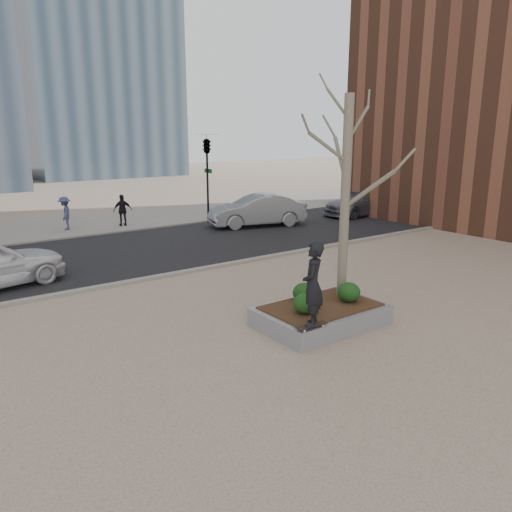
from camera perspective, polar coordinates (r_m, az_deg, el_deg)
ground at (r=11.86m, az=3.78°, el=-8.83°), size 120.00×120.00×0.00m
street at (r=20.20m, az=-14.67°, el=0.41°), size 60.00×8.00×0.02m
far_sidewalk at (r=26.72m, az=-20.25°, el=3.25°), size 60.00×6.00×0.02m
planter at (r=12.40m, az=7.38°, el=-6.76°), size 3.00×2.00×0.45m
planter_mulch at (r=12.32m, az=7.41°, el=-5.70°), size 2.70×1.70×0.04m
sycamore_tree at (r=12.55m, az=10.32°, el=10.10°), size 2.80×2.80×6.60m
shrub_left at (r=11.68m, az=5.64°, el=-5.40°), size 0.57×0.57×0.48m
shrub_middle at (r=12.40m, az=5.55°, el=-4.20°), size 0.58×0.58×0.49m
shrub_right at (r=12.61m, az=10.55°, el=-4.08°), size 0.57×0.57×0.49m
skateboard at (r=11.01m, az=6.38°, el=-8.01°), size 0.79×0.23×0.08m
skateboarder at (r=10.69m, az=6.51°, el=-3.25°), size 0.79×0.78×1.84m
car_silver at (r=24.92m, az=0.13°, el=5.25°), size 5.04×3.00×1.57m
car_third at (r=28.95m, az=12.01°, el=6.00°), size 4.86×2.02×1.40m
pedestrian_b at (r=25.55m, az=-20.98°, el=4.58°), size 0.92×1.18×1.60m
pedestrian_c at (r=25.81m, az=-14.99°, el=5.08°), size 0.97×0.53×1.56m
traffic_light_far at (r=26.76m, az=-5.57°, el=8.90°), size 0.60×2.48×4.50m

